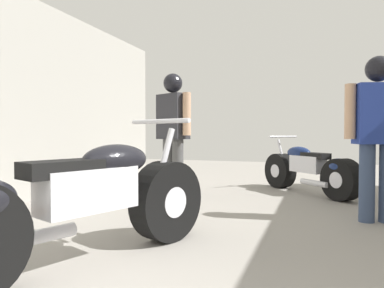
# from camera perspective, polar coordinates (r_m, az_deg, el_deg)

# --- Properties ---
(ground_plane) EXTENTS (16.71, 16.71, 0.00)m
(ground_plane) POSITION_cam_1_polar(r_m,az_deg,el_deg) (3.54, 8.82, -13.51)
(ground_plane) COLOR gray
(garage_partition_left) EXTENTS (0.08, 7.66, 2.78)m
(garage_partition_left) POSITION_cam_1_polar(r_m,az_deg,el_deg) (5.02, -28.34, 6.74)
(garage_partition_left) COLOR #A3A099
(garage_partition_left) RESTS_ON ground_plane
(motorcycle_maroon_cruiser) EXTENTS (1.06, 2.17, 1.05)m
(motorcycle_maroon_cruiser) POSITION_cam_1_polar(r_m,az_deg,el_deg) (2.58, -17.26, -9.20)
(motorcycle_maroon_cruiser) COLOR black
(motorcycle_maroon_cruiser) RESTS_ON ground_plane
(motorcycle_black_naked) EXTENTS (1.48, 1.53, 0.89)m
(motorcycle_black_naked) POSITION_cam_1_polar(r_m,az_deg,el_deg) (5.75, 18.33, -4.01)
(motorcycle_black_naked) COLOR black
(motorcycle_black_naked) RESTS_ON ground_plane
(mechanic_in_blue) EXTENTS (0.68, 0.44, 1.80)m
(mechanic_in_blue) POSITION_cam_1_polar(r_m,az_deg,el_deg) (5.15, -3.09, 3.33)
(mechanic_in_blue) COLOR #4C4C4C
(mechanic_in_blue) RESTS_ON ground_plane
(mechanic_with_helmet) EXTENTS (0.68, 0.35, 1.73)m
(mechanic_with_helmet) POSITION_cam_1_polar(r_m,az_deg,el_deg) (4.17, 27.75, 3.00)
(mechanic_with_helmet) COLOR #384766
(mechanic_with_helmet) RESTS_ON ground_plane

